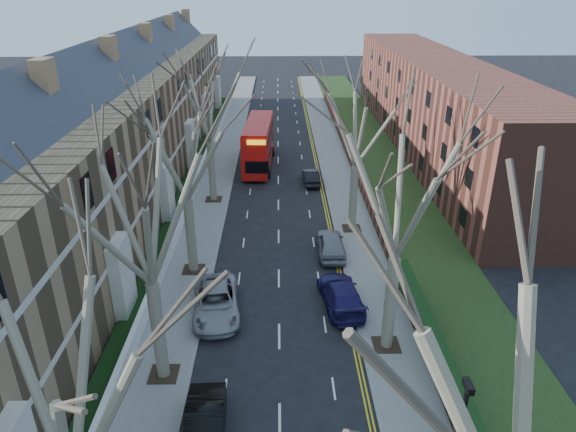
{
  "coord_description": "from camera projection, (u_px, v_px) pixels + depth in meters",
  "views": [
    {
      "loc": [
        0.05,
        -13.74,
        17.88
      ],
      "look_at": [
        0.66,
        18.04,
        3.08
      ],
      "focal_mm": 32.0,
      "sensor_mm": 36.0,
      "label": 1
    }
  ],
  "objects": [
    {
      "name": "car_right_far",
      "position": [
        311.0,
        177.0,
        48.8
      ],
      "size": [
        1.57,
        4.13,
        1.34
      ],
      "primitive_type": "imported",
      "rotation": [
        0.0,
        0.0,
        3.18
      ],
      "color": "black",
      "rests_on": "ground"
    },
    {
      "name": "tree_left_dist",
      "position": [
        207.0,
        92.0,
        41.25
      ],
      "size": [
        10.5,
        10.5,
        14.71
      ],
      "color": "#6A5F4C",
      "rests_on": "ground"
    },
    {
      "name": "pavement_left",
      "position": [
        222.0,
        160.0,
        55.22
      ],
      "size": [
        3.0,
        102.0,
        0.12
      ],
      "primitive_type": "cube",
      "color": "slate",
      "rests_on": "ground"
    },
    {
      "name": "flats_right",
      "position": [
        434.0,
        105.0,
        57.18
      ],
      "size": [
        13.97,
        54.0,
        10.0
      ],
      "color": "brown",
      "rests_on": "ground"
    },
    {
      "name": "terrace_left",
      "position": [
        124.0,
        131.0,
        45.53
      ],
      "size": [
        9.7,
        78.0,
        13.6
      ],
      "color": "olive",
      "rests_on": "ground"
    },
    {
      "name": "tree_right_near",
      "position": [
        556.0,
        409.0,
        10.51
      ],
      "size": [
        10.85,
        10.85,
        15.2
      ],
      "color": "#6A5F4C",
      "rests_on": "ground"
    },
    {
      "name": "car_left_far",
      "position": [
        216.0,
        302.0,
        29.76
      ],
      "size": [
        3.25,
        5.95,
        1.58
      ],
      "primitive_type": "imported",
      "rotation": [
        0.0,
        0.0,
        0.11
      ],
      "color": "gray",
      "rests_on": "ground"
    },
    {
      "name": "car_left_mid",
      "position": [
        205.0,
        427.0,
        21.49
      ],
      "size": [
        1.88,
        4.74,
        1.53
      ],
      "primitive_type": "imported",
      "rotation": [
        0.0,
        0.0,
        0.06
      ],
      "color": "black",
      "rests_on": "ground"
    },
    {
      "name": "tree_right_far",
      "position": [
        358.0,
        113.0,
        36.14
      ],
      "size": [
        10.15,
        10.15,
        14.22
      ],
      "color": "#6A5F4C",
      "rests_on": "ground"
    },
    {
      "name": "front_wall_left",
      "position": [
        196.0,
        182.0,
        47.71
      ],
      "size": [
        0.3,
        78.0,
        1.0
      ],
      "color": "white",
      "rests_on": "ground"
    },
    {
      "name": "car_right_mid",
      "position": [
        331.0,
        244.0,
        36.23
      ],
      "size": [
        1.9,
        4.71,
        1.6
      ],
      "primitive_type": "imported",
      "rotation": [
        0.0,
        0.0,
        3.14
      ],
      "color": "gray",
      "rests_on": "ground"
    },
    {
      "name": "tree_left_near",
      "position": [
        45.0,
        382.0,
        12.51
      ],
      "size": [
        9.8,
        9.8,
        13.73
      ],
      "color": "#6A5F4C",
      "rests_on": "ground"
    },
    {
      "name": "grass_verge_right",
      "position": [
        375.0,
        158.0,
        55.47
      ],
      "size": [
        6.0,
        102.0,
        0.06
      ],
      "color": "#1E3413",
      "rests_on": "ground"
    },
    {
      "name": "tree_right_mid",
      "position": [
        403.0,
        179.0,
        23.32
      ],
      "size": [
        10.5,
        10.5,
        14.71
      ],
      "color": "#6A5F4C",
      "rests_on": "ground"
    },
    {
      "name": "car_right_near",
      "position": [
        341.0,
        294.0,
        30.52
      ],
      "size": [
        2.76,
        5.53,
        1.54
      ],
      "primitive_type": "imported",
      "rotation": [
        0.0,
        0.0,
        3.26
      ],
      "color": "#1D1751",
      "rests_on": "ground"
    },
    {
      "name": "wall_hedge_right",
      "position": [
        463.0,
        418.0,
        21.48
      ],
      "size": [
        0.7,
        24.0,
        1.8
      ],
      "color": "#533723",
      "rests_on": "ground"
    },
    {
      "name": "tree_left_far",
      "position": [
        182.0,
        138.0,
        30.51
      ],
      "size": [
        10.15,
        10.15,
        14.22
      ],
      "color": "#6A5F4C",
      "rests_on": "ground"
    },
    {
      "name": "pavement_right",
      "position": [
        334.0,
        159.0,
        55.43
      ],
      "size": [
        3.0,
        102.0,
        0.12
      ],
      "primitive_type": "cube",
      "color": "slate",
      "rests_on": "ground"
    },
    {
      "name": "double_decker_bus",
      "position": [
        259.0,
        145.0,
        52.72
      ],
      "size": [
        3.17,
        10.99,
        4.55
      ],
      "rotation": [
        0.0,
        0.0,
        3.09
      ],
      "color": "red",
      "rests_on": "ground"
    },
    {
      "name": "tree_left_mid",
      "position": [
        141.0,
        198.0,
        21.31
      ],
      "size": [
        10.5,
        10.5,
        14.71
      ],
      "color": "#6A5F4C",
      "rests_on": "ground"
    }
  ]
}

